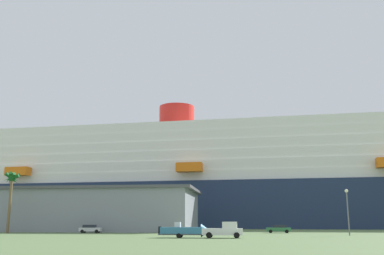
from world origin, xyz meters
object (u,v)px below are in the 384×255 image
(parked_car_black_coupe, at_px, (76,228))
(palm_tree, at_px, (12,183))
(parked_car_silver_sedan, at_px, (90,229))
(parked_car_green_wagon, at_px, (279,229))
(cruise_ship, at_px, (299,184))
(street_lamp, at_px, (347,205))
(pickup_truck, at_px, (224,230))
(small_boat_on_trailer, at_px, (187,231))

(parked_car_black_coupe, bearing_deg, palm_tree, -140.47)
(parked_car_silver_sedan, distance_m, parked_car_green_wagon, 37.37)
(parked_car_green_wagon, bearing_deg, cruise_ship, 78.74)
(street_lamp, relative_size, parked_car_silver_sedan, 1.66)
(pickup_truck, height_order, street_lamp, street_lamp)
(street_lamp, bearing_deg, palm_tree, 171.95)
(cruise_ship, relative_size, street_lamp, 40.18)
(palm_tree, distance_m, parked_car_black_coupe, 16.55)
(palm_tree, xyz_separation_m, parked_car_black_coupe, (10.69, 8.82, -9.05))
(pickup_truck, height_order, palm_tree, palm_tree)
(parked_car_silver_sedan, bearing_deg, parked_car_black_coupe, 129.18)
(street_lamp, distance_m, parked_car_green_wagon, 18.74)
(small_boat_on_trailer, bearing_deg, parked_car_silver_sedan, 133.24)
(cruise_ship, xyz_separation_m, palm_tree, (-65.13, -65.66, -4.50))
(pickup_truck, bearing_deg, street_lamp, 33.11)
(street_lamp, xyz_separation_m, parked_car_green_wagon, (-10.07, 15.28, -4.06))
(pickup_truck, relative_size, parked_car_silver_sedan, 1.26)
(small_boat_on_trailer, bearing_deg, parked_car_black_coupe, 132.39)
(parked_car_green_wagon, bearing_deg, palm_tree, -173.24)
(small_boat_on_trailer, bearing_deg, street_lamp, 27.20)
(parked_car_green_wagon, relative_size, parked_car_black_coupe, 1.00)
(pickup_truck, bearing_deg, small_boat_on_trailer, 179.74)
(street_lamp, bearing_deg, parked_car_black_coupe, 161.35)
(palm_tree, height_order, parked_car_green_wagon, palm_tree)
(small_boat_on_trailer, height_order, parked_car_green_wagon, small_boat_on_trailer)
(pickup_truck, relative_size, street_lamp, 0.75)
(small_boat_on_trailer, relative_size, parked_car_green_wagon, 1.70)
(pickup_truck, bearing_deg, parked_car_silver_sedan, 139.21)
(cruise_ship, bearing_deg, palm_tree, -134.77)
(pickup_truck, height_order, parked_car_black_coupe, pickup_truck)
(cruise_ship, distance_m, street_lamp, 75.25)
(street_lamp, bearing_deg, parked_car_green_wagon, 123.37)
(cruise_ship, xyz_separation_m, small_boat_on_trailer, (-26.57, -87.38, -13.42))
(cruise_ship, relative_size, pickup_truck, 53.23)
(palm_tree, distance_m, street_lamp, 64.21)
(parked_car_black_coupe, bearing_deg, parked_car_green_wagon, -3.36)
(street_lamp, xyz_separation_m, parked_car_black_coupe, (-52.69, 17.79, -4.06))
(small_boat_on_trailer, height_order, street_lamp, street_lamp)
(pickup_truck, xyz_separation_m, street_lamp, (19.59, 12.78, 3.85))
(parked_car_green_wagon, bearing_deg, parked_car_black_coupe, 176.64)
(small_boat_on_trailer, distance_m, parked_car_silver_sedan, 32.67)
(cruise_ship, height_order, parked_car_green_wagon, cruise_ship)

